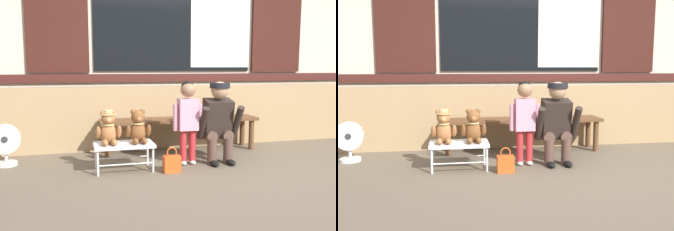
% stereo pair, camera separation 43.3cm
% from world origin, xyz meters
% --- Properties ---
extents(ground_plane, '(60.00, 60.00, 0.00)m').
position_xyz_m(ground_plane, '(0.00, 0.00, 0.00)').
color(ground_plane, brown).
extents(brick_low_wall, '(7.96, 0.25, 0.85)m').
position_xyz_m(brick_low_wall, '(0.00, 1.43, 0.42)').
color(brick_low_wall, tan).
rests_on(brick_low_wall, ground).
extents(shop_facade, '(8.12, 0.26, 3.69)m').
position_xyz_m(shop_facade, '(0.00, 1.94, 1.84)').
color(shop_facade, beige).
rests_on(shop_facade, ground).
extents(wooden_bench_long, '(2.10, 0.40, 0.44)m').
position_xyz_m(wooden_bench_long, '(-0.14, 1.06, 0.37)').
color(wooden_bench_long, brown).
rests_on(wooden_bench_long, ground).
extents(small_display_bench, '(0.64, 0.36, 0.30)m').
position_xyz_m(small_display_bench, '(-0.99, 0.32, 0.27)').
color(small_display_bench, silver).
rests_on(small_display_bench, ground).
extents(teddy_bear_with_hat, '(0.28, 0.27, 0.36)m').
position_xyz_m(teddy_bear_with_hat, '(-1.15, 0.32, 0.47)').
color(teddy_bear_with_hat, '#A86B3D').
rests_on(teddy_bear_with_hat, small_display_bench).
extents(teddy_bear_plain, '(0.28, 0.26, 0.36)m').
position_xyz_m(teddy_bear_plain, '(-0.83, 0.32, 0.46)').
color(teddy_bear_plain, brown).
rests_on(teddy_bear_plain, small_display_bench).
extents(child_standing, '(0.35, 0.18, 0.96)m').
position_xyz_m(child_standing, '(-0.25, 0.39, 0.59)').
color(child_standing, '#B7282D').
rests_on(child_standing, ground).
extents(adult_crouching, '(0.50, 0.49, 0.95)m').
position_xyz_m(adult_crouching, '(0.14, 0.40, 0.48)').
color(adult_crouching, brown).
rests_on(adult_crouching, ground).
extents(handbag_on_ground, '(0.18, 0.11, 0.27)m').
position_xyz_m(handbag_on_ground, '(-0.51, 0.11, 0.10)').
color(handbag_on_ground, '#DB561E').
rests_on(handbag_on_ground, ground).
extents(floor_fan, '(0.34, 0.24, 0.48)m').
position_xyz_m(floor_fan, '(-2.26, 0.83, 0.24)').
color(floor_fan, silver).
rests_on(floor_fan, ground).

